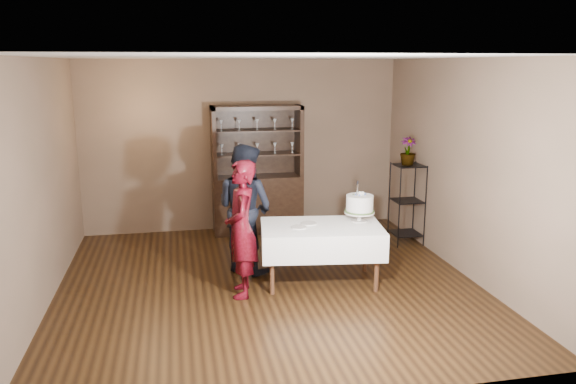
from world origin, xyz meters
name	(u,v)px	position (x,y,z in m)	size (l,w,h in m)	color
floor	(269,284)	(0.00, 0.00, 0.00)	(5.00, 5.00, 0.00)	black
ceiling	(267,57)	(0.00, 0.00, 2.70)	(5.00, 5.00, 0.00)	silver
back_wall	(242,146)	(0.00, 2.50, 1.35)	(5.00, 0.02, 2.70)	brown
wall_left	(40,185)	(-2.50, 0.00, 1.35)	(0.02, 5.00, 2.70)	brown
wall_right	(465,168)	(2.50, 0.00, 1.35)	(0.02, 5.00, 2.70)	brown
china_hutch	(257,190)	(0.20, 2.25, 0.66)	(1.40, 0.48, 2.00)	black
plant_etagere	(407,201)	(2.28, 1.20, 0.65)	(0.42, 0.42, 1.20)	black
cake_table	(321,239)	(0.64, -0.05, 0.55)	(1.55, 1.08, 0.72)	silver
woman	(241,229)	(-0.35, -0.23, 0.79)	(0.58, 0.38, 1.58)	#370509
man	(245,208)	(-0.21, 0.57, 0.83)	(0.80, 0.63, 1.65)	black
cake	(360,205)	(1.15, 0.05, 0.93)	(0.39, 0.39, 0.52)	beige
plate_near	(299,227)	(0.35, -0.09, 0.73)	(0.19, 0.19, 0.01)	beige
plate_far	(309,223)	(0.51, 0.04, 0.73)	(0.20, 0.20, 0.01)	beige
potted_plant	(408,151)	(2.26, 1.21, 1.39)	(0.23, 0.23, 0.40)	#42612E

